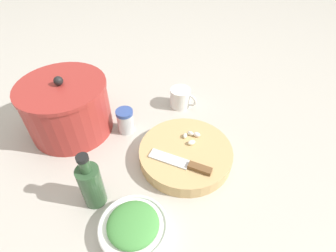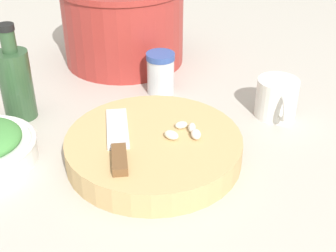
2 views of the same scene
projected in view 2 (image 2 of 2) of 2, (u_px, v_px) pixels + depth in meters
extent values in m
plane|color=#B2ADA3|center=(174.00, 132.00, 0.83)|extent=(5.00, 5.00, 0.00)
cylinder|color=tan|center=(155.00, 148.00, 0.75)|extent=(0.28, 0.28, 0.04)
cube|color=brown|center=(119.00, 159.00, 0.67)|extent=(0.05, 0.07, 0.01)
cube|color=silver|center=(117.00, 128.00, 0.75)|extent=(0.09, 0.12, 0.01)
ellipsoid|color=silver|center=(196.00, 134.00, 0.73)|extent=(0.02, 0.03, 0.01)
ellipsoid|color=silver|center=(181.00, 125.00, 0.75)|extent=(0.02, 0.02, 0.01)
ellipsoid|color=silver|center=(192.00, 128.00, 0.75)|extent=(0.02, 0.02, 0.01)
ellipsoid|color=white|center=(171.00, 135.00, 0.73)|extent=(0.03, 0.02, 0.01)
cylinder|color=silver|center=(161.00, 76.00, 0.94)|extent=(0.05, 0.05, 0.07)
cylinder|color=#334F99|center=(160.00, 56.00, 0.91)|extent=(0.06, 0.06, 0.01)
cylinder|color=silver|center=(277.00, 98.00, 0.86)|extent=(0.08, 0.08, 0.07)
torus|color=silver|center=(282.00, 108.00, 0.82)|extent=(0.03, 0.05, 0.05)
cylinder|color=#2D4C2D|center=(17.00, 85.00, 0.84)|extent=(0.06, 0.06, 0.13)
cylinder|color=#2D4C2D|center=(8.00, 41.00, 0.80)|extent=(0.03, 0.03, 0.04)
cylinder|color=black|center=(5.00, 27.00, 0.78)|extent=(0.03, 0.03, 0.01)
cylinder|color=#9E2D28|center=(124.00, 26.00, 1.05)|extent=(0.27, 0.27, 0.17)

